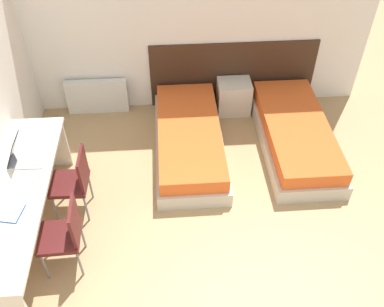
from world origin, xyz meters
name	(u,v)px	position (x,y,z in m)	size (l,w,h in m)	color
wall_back	(183,19)	(0.00, 3.82, 1.35)	(5.21, 0.05, 2.70)	white
headboard_panel	(233,74)	(0.72, 3.78, 0.50)	(2.40, 0.03, 1.00)	#382316
bed_near_window	(189,140)	(0.01, 2.73, 0.19)	(0.88, 2.04, 0.40)	beige
bed_near_door	(295,135)	(1.43, 2.73, 0.19)	(0.88, 2.04, 0.40)	beige
nightstand	(234,97)	(0.72, 3.57, 0.25)	(0.47, 0.37, 0.50)	beige
radiator	(97,96)	(-1.27, 3.70, 0.26)	(0.88, 0.12, 0.52)	silver
desk	(20,201)	(-1.80, 1.46, 0.61)	(0.61, 2.29, 0.76)	beige
chair_near_laptop	(74,180)	(-1.32, 1.82, 0.50)	(0.41, 0.41, 0.88)	#511919
chair_near_notebook	(65,233)	(-1.32, 1.10, 0.50)	(0.42, 0.42, 0.88)	#511919
laptop	(22,157)	(-1.80, 1.87, 0.83)	(0.36, 0.25, 0.34)	silver
open_notebook	(7,212)	(-1.82, 1.18, 0.77)	(0.33, 0.28, 0.02)	#1E4793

